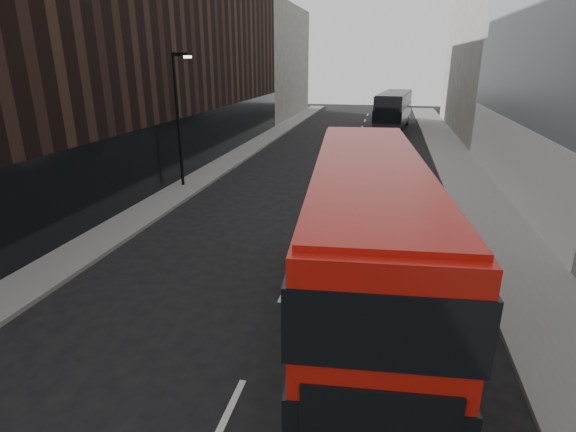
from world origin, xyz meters
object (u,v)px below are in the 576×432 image
Objects in this scene: grey_bus at (394,109)px; red_bus at (366,239)px; car_a at (356,176)px; car_b at (348,173)px; street_lamp at (179,112)px; car_c at (387,160)px.

red_bus is at bearing -84.81° from grey_bus.
car_b is (-0.50, 0.31, 0.07)m from car_a.
street_lamp is 1.59× the size of car_b.
red_bus reaches higher than car_c.
street_lamp reaches higher than red_bus.
car_c is at bearing 83.54° from red_bus.
red_bus reaches higher than car_b.
car_a is at bearing 11.96° from street_lamp.
grey_bus is at bearing 92.45° from car_a.
grey_bus is 23.86m from car_a.
red_bus is 2.36× the size of car_c.
car_b is (8.95, 2.31, -3.45)m from street_lamp.
grey_bus reaches higher than car_b.
car_c is (11.03, 6.61, -3.47)m from street_lamp.
street_lamp is 13.32m from car_c.
street_lamp is 0.61× the size of red_bus.
car_c is (2.09, 4.30, -0.02)m from car_b.
red_bus reaches higher than grey_bus.
street_lamp is 10.28m from car_a.
car_b is 0.91× the size of car_c.
red_bus is 0.99× the size of grey_bus.
car_a is 0.59m from car_b.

